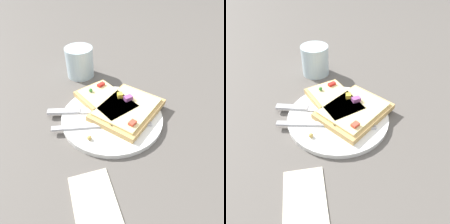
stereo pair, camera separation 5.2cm
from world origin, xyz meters
The scene contains 9 objects.
ground_plane centered at (0.00, 0.00, 0.00)m, with size 4.00×4.00×0.00m, color #56514C.
plate centered at (0.00, 0.00, 0.01)m, with size 0.24×0.24×0.01m.
fork centered at (-0.03, 0.02, 0.01)m, with size 0.06×0.23×0.01m.
knife centered at (0.03, 0.06, 0.01)m, with size 0.07×0.21×0.01m.
pizza_slice_main centered at (0.00, -0.04, 0.02)m, with size 0.20×0.21×0.03m.
pizza_slice_corner centered at (0.04, 0.00, 0.02)m, with size 0.19×0.15×0.03m.
crumb_scatter centered at (-0.03, 0.03, 0.02)m, with size 0.07×0.09×0.01m.
drinking_glass centered at (0.22, 0.03, 0.05)m, with size 0.08×0.08×0.09m.
napkin centered at (-0.20, 0.09, 0.00)m, with size 0.12×0.07×0.01m.
Camera 2 is at (-0.39, 0.07, 0.37)m, focal length 35.00 mm.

